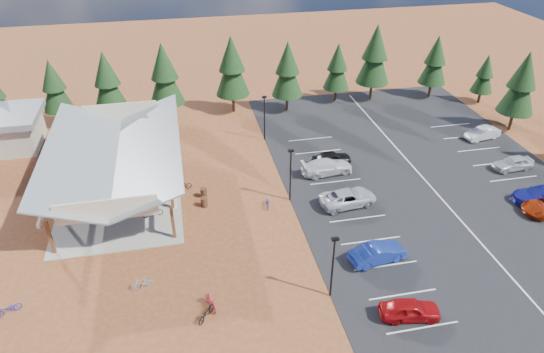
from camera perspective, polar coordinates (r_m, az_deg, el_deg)
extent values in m
plane|color=brown|center=(41.57, -3.97, -5.07)|extent=(140.00, 140.00, 0.00)
cube|color=black|center=(49.22, 17.30, -0.12)|extent=(27.00, 44.00, 0.04)
cube|color=gray|center=(47.52, -17.25, -1.30)|extent=(10.60, 18.60, 0.10)
cube|color=#583719|center=(40.73, -24.65, -6.50)|extent=(0.25, 0.25, 3.00)
cube|color=#583719|center=(44.07, -23.77, -3.17)|extent=(0.25, 0.25, 3.00)
cube|color=#583719|center=(47.54, -23.02, -0.31)|extent=(0.25, 0.25, 3.00)
cube|color=#583719|center=(51.13, -22.37, 2.15)|extent=(0.25, 0.25, 3.00)
cube|color=#583719|center=(54.80, -21.81, 4.28)|extent=(0.25, 0.25, 3.00)
cube|color=#583719|center=(39.34, -11.59, -5.28)|extent=(0.25, 0.25, 3.00)
cube|color=#583719|center=(42.78, -11.78, -1.94)|extent=(0.25, 0.25, 3.00)
cube|color=#583719|center=(46.35, -11.93, 0.90)|extent=(0.25, 0.25, 3.00)
cube|color=#583719|center=(50.02, -12.06, 3.33)|extent=(0.25, 0.25, 3.00)
cube|color=#583719|center=(53.77, -12.18, 5.43)|extent=(0.25, 0.25, 3.00)
cube|color=beige|center=(46.92, -23.87, 1.18)|extent=(0.22, 18.00, 0.35)
cube|color=beige|center=(45.60, -11.64, 2.57)|extent=(0.22, 18.00, 0.35)
cube|color=slate|center=(46.05, -21.58, 2.44)|extent=(5.85, 19.40, 2.13)
cube|color=slate|center=(45.28, -14.41, 3.27)|extent=(5.85, 19.40, 2.13)
cube|color=beige|center=(37.98, -18.86, -3.74)|extent=(7.50, 0.15, 1.80)
cube|color=beige|center=(53.68, -17.39, 7.33)|extent=(7.50, 0.15, 1.80)
cylinder|color=black|center=(33.38, 7.11, -10.70)|extent=(0.14, 0.14, 5.00)
cube|color=black|center=(31.72, 7.42, -7.30)|extent=(0.50, 0.25, 0.18)
cylinder|color=black|center=(42.54, 2.18, 0.03)|extent=(0.14, 0.14, 5.00)
cube|color=black|center=(41.25, 2.25, 3.04)|extent=(0.50, 0.25, 0.18)
cylinder|color=black|center=(52.86, -0.90, 6.79)|extent=(0.14, 0.14, 5.00)
cube|color=black|center=(51.82, -0.92, 9.34)|extent=(0.50, 0.25, 0.18)
cylinder|color=#432917|center=(43.20, -7.99, -3.00)|extent=(0.60, 0.60, 0.90)
cylinder|color=#432917|center=(44.43, -8.02, -1.92)|extent=(0.60, 0.60, 0.90)
cylinder|color=#382314|center=(64.15, -29.03, 5.67)|extent=(0.36, 0.36, 1.63)
cylinder|color=#382314|center=(61.98, -23.50, 6.42)|extent=(0.36, 0.36, 1.92)
cone|color=black|center=(60.79, -24.16, 9.18)|extent=(3.38, 3.38, 4.61)
cone|color=black|center=(60.16, -24.56, 10.85)|extent=(2.61, 2.61, 3.45)
cylinder|color=#382314|center=(60.00, -18.14, 6.83)|extent=(0.36, 0.36, 2.13)
cone|color=black|center=(58.65, -18.73, 10.03)|extent=(3.75, 3.75, 5.12)
cone|color=black|center=(57.95, -19.09, 11.97)|extent=(2.90, 2.90, 3.84)
cylinder|color=#382314|center=(59.20, -12.03, 7.50)|extent=(0.36, 0.36, 2.29)
cone|color=black|center=(57.74, -12.47, 11.01)|extent=(4.03, 4.03, 5.50)
cone|color=black|center=(56.99, -12.74, 13.16)|extent=(3.12, 3.12, 4.13)
cylinder|color=#382314|center=(60.46, -4.56, 8.65)|extent=(0.36, 0.36, 2.30)
cone|color=black|center=(59.03, -4.73, 12.14)|extent=(4.06, 4.06, 5.53)
cone|color=black|center=(58.29, -4.83, 14.27)|extent=(3.13, 3.13, 4.15)
cylinder|color=#382314|center=(60.52, 1.76, 8.67)|extent=(0.36, 0.36, 2.14)
cone|color=black|center=(59.18, 1.82, 11.90)|extent=(3.76, 3.76, 5.13)
cone|color=black|center=(58.48, 1.86, 13.87)|extent=(2.90, 2.90, 3.84)
cylinder|color=#382314|center=(63.78, 7.45, 9.53)|extent=(0.36, 0.36, 1.86)
cone|color=black|center=(62.65, 7.65, 12.21)|extent=(3.28, 3.28, 4.47)
cone|color=black|center=(62.05, 7.78, 13.83)|extent=(2.53, 2.53, 3.35)
cylinder|color=#382314|center=(65.01, 11.54, 9.85)|extent=(0.36, 0.36, 2.38)
cone|color=black|center=(63.64, 11.94, 13.22)|extent=(4.19, 4.19, 5.72)
cone|color=black|center=(62.94, 12.19, 15.27)|extent=(3.24, 3.24, 4.29)
cylinder|color=#382314|center=(67.88, 18.06, 9.68)|extent=(0.36, 0.36, 1.99)
cone|color=black|center=(66.76, 18.55, 12.36)|extent=(3.50, 3.50, 4.78)
cone|color=black|center=(66.17, 18.85, 13.98)|extent=(2.71, 2.71, 3.58)
cylinder|color=#382314|center=(62.08, 26.31, 5.93)|extent=(0.36, 0.36, 2.24)
cone|color=black|center=(60.71, 27.16, 9.14)|extent=(3.95, 3.95, 5.39)
cone|color=black|center=(60.01, 27.69, 11.10)|extent=(3.05, 3.05, 4.04)
cylinder|color=#382314|center=(68.34, 23.20, 8.60)|extent=(0.36, 0.36, 1.54)
cone|color=black|center=(67.45, 23.67, 10.63)|extent=(2.72, 2.72, 3.71)
cone|color=black|center=(66.98, 23.96, 11.85)|extent=(2.10, 2.10, 2.78)
imported|color=black|center=(43.36, -18.73, -4.34)|extent=(1.65, 0.64, 0.85)
imported|color=#969A9E|center=(45.85, -19.04, -2.16)|extent=(1.65, 0.52, 0.98)
imported|color=#19559F|center=(48.34, -18.13, -0.18)|extent=(1.76, 1.07, 0.87)
imported|color=maroon|center=(51.56, -18.45, 1.91)|extent=(1.61, 0.79, 0.93)
imported|color=black|center=(42.64, -13.87, -4.07)|extent=(1.81, 0.86, 0.91)
imported|color=#9D9FA6|center=(46.34, -14.10, -0.95)|extent=(1.54, 0.86, 0.89)
imported|color=navy|center=(47.49, -13.17, 0.04)|extent=(1.74, 1.02, 0.87)
imported|color=maroon|center=(53.55, -15.36, 3.67)|extent=(1.74, 0.57, 1.03)
imported|color=#17178F|center=(37.75, -28.62, -13.53)|extent=(1.76, 1.28, 0.88)
imported|color=maroon|center=(33.98, -7.23, -14.40)|extent=(1.03, 1.82, 1.06)
imported|color=black|center=(33.42, -7.74, -15.59)|extent=(1.62, 1.83, 0.96)
imported|color=#A0A2A9|center=(36.22, -15.04, -12.01)|extent=(1.63, 0.67, 0.95)
imported|color=#161893|center=(42.77, -0.53, -3.12)|extent=(0.72, 1.60, 0.81)
imported|color=black|center=(45.73, -10.49, -1.08)|extent=(1.80, 0.88, 0.91)
imported|color=#9D0B0E|center=(34.23, 15.90, -14.80)|extent=(4.21, 2.25, 1.36)
imported|color=navy|center=(37.79, 12.34, -8.79)|extent=(4.64, 2.24, 1.46)
imported|color=#B3B4BB|center=(43.33, 8.93, -2.49)|extent=(5.38, 2.95, 1.43)
imported|color=silver|center=(47.59, 6.51, 1.16)|extent=(5.22, 2.48, 1.47)
imported|color=black|center=(49.24, 7.02, 2.17)|extent=(4.03, 1.81, 1.34)
imported|color=navy|center=(49.36, 29.16, -1.91)|extent=(5.36, 2.78, 1.48)
imported|color=#A8ADB1|center=(53.60, 26.49, 1.43)|extent=(4.13, 1.85, 1.38)
imported|color=silver|center=(58.58, 23.52, 4.69)|extent=(4.20, 2.06, 1.33)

